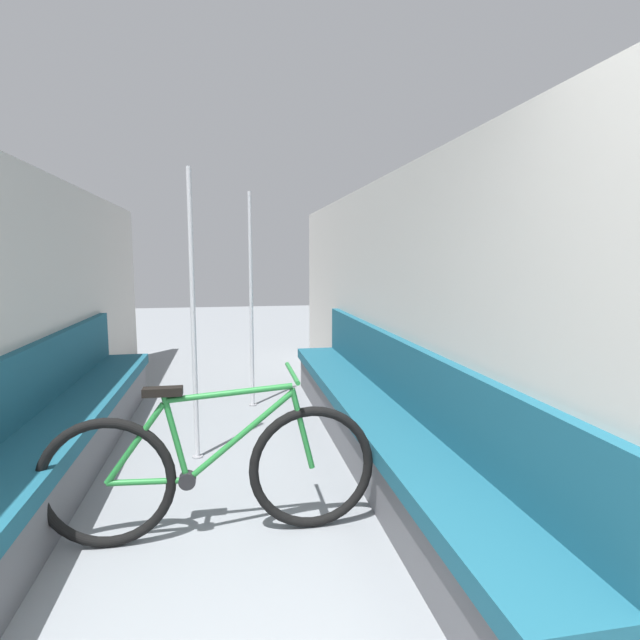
{
  "coord_description": "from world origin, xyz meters",
  "views": [
    {
      "loc": [
        0.05,
        -0.62,
        1.51
      ],
      "look_at": [
        0.65,
        2.62,
        1.1
      ],
      "focal_mm": 28.0,
      "sensor_mm": 36.0,
      "label": 1
    }
  ],
  "objects": [
    {
      "name": "grab_pole_far",
      "position": [
        0.28,
        4.4,
        1.05
      ],
      "size": [
        0.08,
        0.08,
        2.15
      ],
      "color": "gray",
      "rests_on": "ground"
    },
    {
      "name": "wall_right",
      "position": [
        1.37,
        2.79,
        1.09
      ],
      "size": [
        0.1,
        8.78,
        2.17
      ],
      "primitive_type": "cube",
      "color": "beige",
      "rests_on": "ground"
    },
    {
      "name": "bench_seat_row_left",
      "position": [
        -1.11,
        2.8,
        0.3
      ],
      "size": [
        0.48,
        4.58,
        0.92
      ],
      "color": "#5B5B60",
      "rests_on": "ground"
    },
    {
      "name": "bicycle",
      "position": [
        -0.05,
        1.99,
        0.37
      ],
      "size": [
        1.78,
        0.46,
        0.9
      ],
      "rotation": [
        0.0,
        0.0,
        0.1
      ],
      "color": "black",
      "rests_on": "ground"
    },
    {
      "name": "bench_seat_row_right",
      "position": [
        1.11,
        2.8,
        0.3
      ],
      "size": [
        0.48,
        4.58,
        0.92
      ],
      "color": "#5B5B60",
      "rests_on": "ground"
    },
    {
      "name": "grab_pole_near",
      "position": [
        -0.21,
        3.12,
        1.05
      ],
      "size": [
        0.08,
        0.08,
        2.15
      ],
      "color": "gray",
      "rests_on": "ground"
    }
  ]
}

